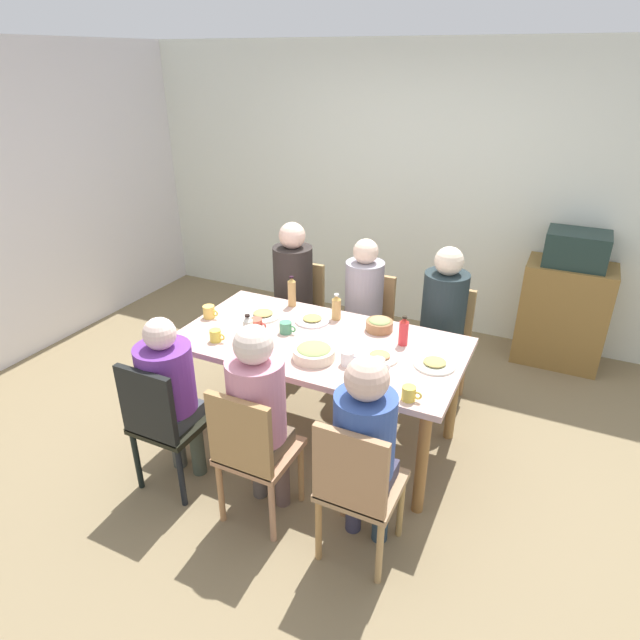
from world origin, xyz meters
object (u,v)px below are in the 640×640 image
chair_5 (162,420)px  bowl_0 (379,324)px  bowl_1 (314,352)px  plate_3 (263,314)px  chair_0 (298,309)px  plate_1 (435,364)px  chair_2 (252,450)px  cup_5 (256,325)px  cup_3 (286,328)px  bottle_1 (292,292)px  cup_0 (216,336)px  bottle_2 (404,331)px  chair_3 (443,339)px  microwave (577,249)px  cup_4 (209,312)px  chair_4 (366,323)px  person_0 (293,284)px  cup_1 (409,393)px  plate_0 (256,350)px  cup_6 (378,365)px  plate_4 (312,320)px  person_2 (258,406)px  plate_2 (380,357)px  bottle_0 (248,331)px  chair_1 (357,485)px  person_5 (169,386)px  dining_table (320,352)px  person_3 (443,314)px  side_cabinet (562,314)px  cup_2 (348,358)px  bottle_3 (336,307)px  person_4 (363,302)px  person_1 (365,440)px

chair_5 → bowl_0: chair_5 is taller
bowl_1 → plate_3: bearing=147.4°
chair_0 → plate_1: size_ratio=3.59×
chair_2 → cup_5: chair_2 is taller
cup_3 → bottle_1: size_ratio=0.51×
cup_0 → bottle_2: bearing=23.6°
chair_3 → microwave: 1.39m
chair_2 → chair_3: 1.84m
chair_5 → cup_4: (-0.24, 0.83, 0.30)m
chair_4 → cup_5: size_ratio=7.20×
person_0 → chair_2: person_0 is taller
chair_5 → bowl_0: 1.52m
chair_3 → microwave: size_ratio=1.88×
cup_3 → cup_5: bearing=-166.4°
bowl_0 → cup_3: size_ratio=1.55×
chair_2 → cup_1: 0.91m
person_0 → cup_4: bearing=-106.5°
plate_0 → cup_6: (0.77, 0.12, 0.03)m
plate_4 → cup_6: bearing=-33.3°
person_2 → cup_1: 0.82m
plate_2 → bottle_0: size_ratio=1.06×
chair_1 → person_2: person_2 is taller
chair_4 → cup_6: 1.20m
chair_5 → person_5: size_ratio=0.79×
dining_table → person_3: person_3 is taller
cup_3 → bottle_2: size_ratio=0.59×
chair_0 → side_cabinet: bearing=26.4°
cup_2 → bottle_3: (-0.32, 0.54, 0.04)m
person_0 → bottle_0: size_ratio=5.90×
bowl_0 → bottle_0: bottle_0 is taller
person_2 → cup_2: bearing=63.8°
chair_2 → person_4: bearing=90.0°
person_0 → bottle_2: size_ratio=6.37×
bottle_2 → cup_3: bearing=-166.2°
plate_1 → bottle_0: (-1.15, -0.27, 0.09)m
chair_0 → plate_4: (0.45, -0.63, 0.27)m
dining_table → chair_2: bearing=-90.0°
plate_0 → microwave: 2.79m
chair_2 → bowl_0: 1.25m
person_2 → plate_3: person_2 is taller
chair_2 → person_2: bearing=90.0°
plate_1 → bottle_2: bottle_2 is taller
chair_0 → cup_1: bearing=-43.2°
dining_table → cup_1: bearing=-28.9°
person_2 → cup_3: 0.82m
chair_1 → cup_1: chair_1 is taller
chair_5 → bowl_1: (0.69, 0.64, 0.30)m
person_1 → bowl_0: 1.13m
plate_4 → chair_4: bearing=74.9°
cup_2 → bottle_0: size_ratio=0.55×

